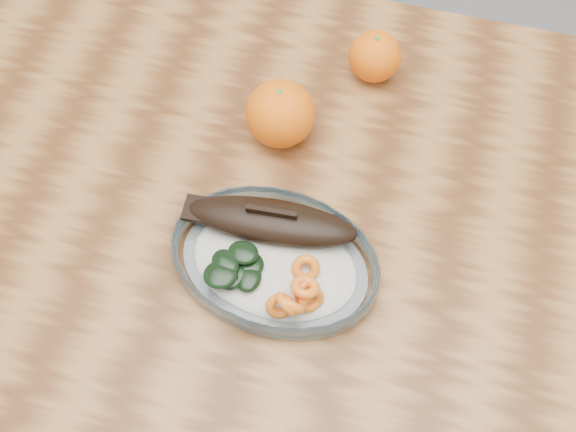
{
  "coord_description": "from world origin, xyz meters",
  "views": [
    {
      "loc": [
        0.12,
        -0.44,
        1.52
      ],
      "look_at": [
        0.01,
        -0.01,
        0.77
      ],
      "focal_mm": 45.0,
      "sensor_mm": 36.0,
      "label": 1
    }
  ],
  "objects": [
    {
      "name": "ground",
      "position": [
        0.0,
        0.0,
        0.0
      ],
      "size": [
        3.0,
        3.0,
        0.0
      ],
      "primitive_type": "plane",
      "color": "slate",
      "rests_on": "ground"
    },
    {
      "name": "orange_right",
      "position": [
        0.06,
        0.25,
        0.79
      ],
      "size": [
        0.07,
        0.07,
        0.07
      ],
      "primitive_type": "sphere",
      "color": "#FF5305",
      "rests_on": "dining_table"
    },
    {
      "name": "dining_table",
      "position": [
        0.0,
        0.0,
        0.65
      ],
      "size": [
        1.2,
        0.8,
        0.75
      ],
      "color": "#583014",
      "rests_on": "ground"
    },
    {
      "name": "plated_meal",
      "position": [
        0.01,
        -0.07,
        0.77
      ],
      "size": [
        0.49,
        0.49,
        0.08
      ],
      "rotation": [
        0.0,
        0.0,
        -0.09
      ],
      "color": "white",
      "rests_on": "dining_table"
    },
    {
      "name": "orange_left",
      "position": [
        -0.04,
        0.12,
        0.79
      ],
      "size": [
        0.09,
        0.09,
        0.09
      ],
      "primitive_type": "sphere",
      "color": "#FF5305",
      "rests_on": "dining_table"
    }
  ]
}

